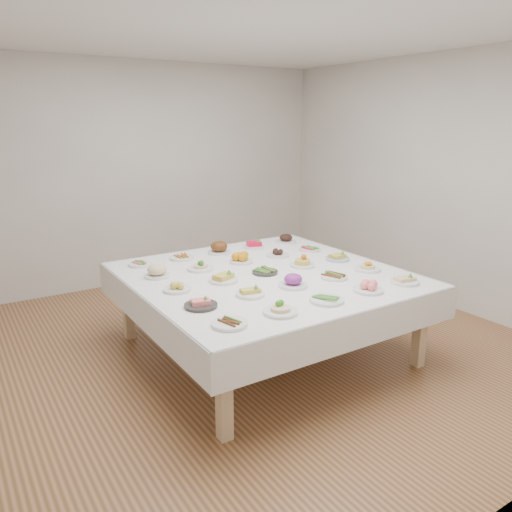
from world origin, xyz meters
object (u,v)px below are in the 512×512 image
dish_0 (230,322)px  dish_12 (265,271)px  dish_24 (286,238)px  display_table (265,281)px

dish_0 → dish_12: (0.85, 0.85, -0.00)m
dish_24 → dish_0: bearing=-135.0°
dish_12 → dish_0: bearing=-135.0°
display_table → dish_24: size_ratio=10.25×
dish_12 → dish_24: dish_24 is taller
dish_0 → dish_24: bearing=45.0°
display_table → dish_24: dish_24 is taller
dish_12 → dish_24: size_ratio=1.01×
dish_0 → display_table: bearing=44.9°
dish_0 → dish_12: size_ratio=1.06×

